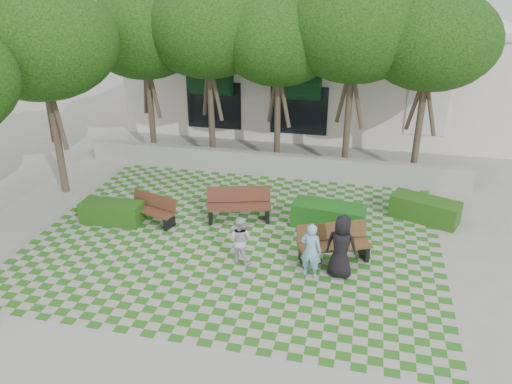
% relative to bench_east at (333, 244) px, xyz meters
% --- Properties ---
extents(ground, '(90.00, 90.00, 0.00)m').
position_rel_bench_east_xyz_m(ground, '(-2.94, -0.51, -0.51)').
color(ground, gray).
rests_on(ground, ground).
extents(lawn, '(12.00, 12.00, 0.00)m').
position_rel_bench_east_xyz_m(lawn, '(-2.94, 0.49, -0.50)').
color(lawn, '#2B721E').
rests_on(lawn, ground).
extents(sidewalk_south, '(16.00, 2.00, 0.01)m').
position_rel_bench_east_xyz_m(sidewalk_south, '(-2.94, -5.21, -0.50)').
color(sidewalk_south, '#9E9B93').
rests_on(sidewalk_south, ground).
extents(sidewalk_west, '(2.00, 12.00, 0.01)m').
position_rel_bench_east_xyz_m(sidewalk_west, '(-10.14, 0.49, -0.50)').
color(sidewalk_west, '#9E9B93').
rests_on(sidewalk_west, ground).
extents(retaining_wall, '(15.00, 0.36, 0.90)m').
position_rel_bench_east_xyz_m(retaining_wall, '(-2.94, 5.69, -0.06)').
color(retaining_wall, '#9E9B93').
rests_on(retaining_wall, ground).
extents(bench_east, '(2.10, 1.40, 1.05)m').
position_rel_bench_east_xyz_m(bench_east, '(0.00, 0.00, 0.00)').
color(bench_east, brown).
rests_on(bench_east, ground).
extents(bench_mid, '(2.16, 1.21, 1.08)m').
position_rel_bench_east_xyz_m(bench_mid, '(-3.18, 1.75, 0.01)').
color(bench_mid, '#552A1D').
rests_on(bench_mid, ground).
extents(bench_west, '(1.81, 1.06, 0.90)m').
position_rel_bench_east_xyz_m(bench_west, '(-5.88, 0.99, -0.07)').
color(bench_west, '#502D1B').
rests_on(bench_west, ground).
extents(hedge_east, '(2.29, 1.56, 0.74)m').
position_rel_bench_east_xyz_m(hedge_east, '(2.69, 3.08, -0.14)').
color(hedge_east, '#1F4A13').
rests_on(hedge_east, ground).
extents(hedge_midright, '(2.32, 1.16, 0.78)m').
position_rel_bench_east_xyz_m(hedge_midright, '(-0.31, 1.89, -0.12)').
color(hedge_midright, '#154F15').
rests_on(hedge_midright, ground).
extents(hedge_west, '(1.97, 0.83, 0.68)m').
position_rel_bench_east_xyz_m(hedge_west, '(-7.12, 0.68, -0.17)').
color(hedge_west, '#1D4813').
rests_on(hedge_west, ground).
extents(person_blue, '(0.62, 0.46, 1.57)m').
position_rel_bench_east_xyz_m(person_blue, '(-0.52, -0.98, 0.28)').
color(person_blue, '#7DBEE4').
rests_on(person_blue, ground).
extents(person_dark, '(0.97, 0.74, 1.76)m').
position_rel_bench_east_xyz_m(person_dark, '(0.24, -0.77, 0.37)').
color(person_dark, black).
rests_on(person_dark, ground).
extents(person_white, '(0.76, 0.63, 1.40)m').
position_rel_bench_east_xyz_m(person_white, '(-2.51, -0.72, 0.19)').
color(person_white, silver).
rests_on(person_white, ground).
extents(tree_row, '(17.70, 13.40, 7.41)m').
position_rel_bench_east_xyz_m(tree_row, '(-4.80, 5.44, 4.67)').
color(tree_row, '#47382B').
rests_on(tree_row, ground).
extents(building, '(18.00, 8.92, 5.15)m').
position_rel_bench_east_xyz_m(building, '(-2.01, 13.57, 2.01)').
color(building, white).
rests_on(building, ground).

